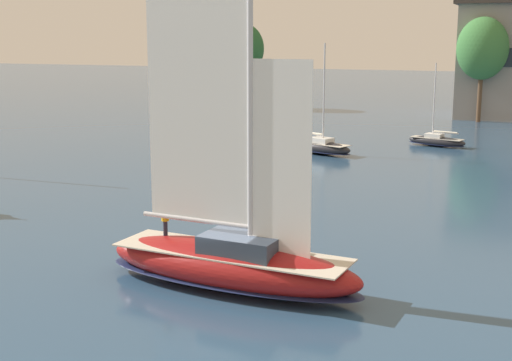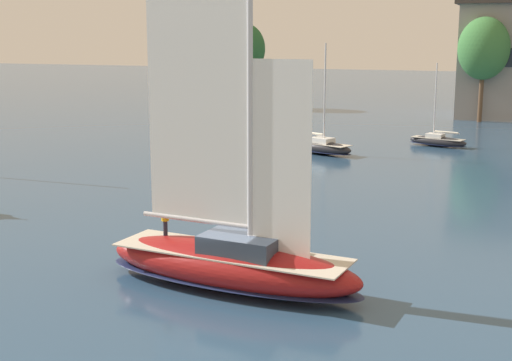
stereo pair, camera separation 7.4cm
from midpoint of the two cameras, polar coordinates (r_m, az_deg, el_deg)
The scene contains 6 objects.
ground_plane at distance 31.29m, azimuth -2.09°, elevation -8.54°, with size 400.00×400.00×0.00m, color #2D4C6B.
tree_shore_left at distance 94.24m, azimuth 17.65°, elevation 10.02°, with size 6.33×6.33×13.04m.
tree_shore_center at distance 107.84m, azimuth -1.01°, elevation 10.48°, with size 6.08×6.08×12.51m.
sailboat_main at distance 30.87m, azimuth -2.07°, elevation -6.33°, with size 12.29×4.38×16.54m.
sailboat_moored_near_marina at distance 72.55m, azimuth 14.23°, elevation 3.11°, with size 6.13×3.21×8.14m.
sailboat_moored_far_slip at distance 66.18m, azimuth 4.97°, elevation 2.75°, with size 7.56×4.68×10.09m.
Camera 1 is at (11.71, -26.96, 10.73)m, focal length 50.00 mm.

